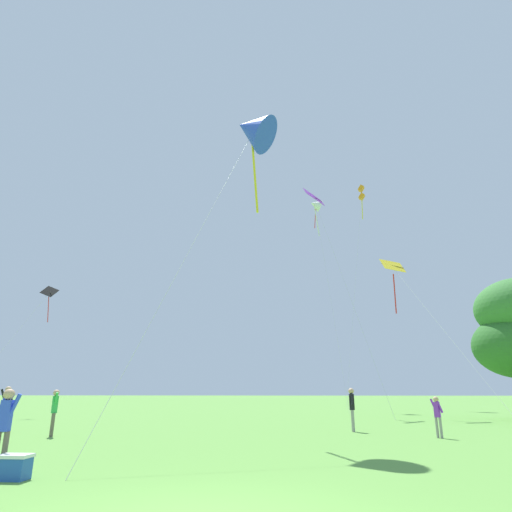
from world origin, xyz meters
The scene contains 12 objects.
kite_yellow_diamond centered at (8.24, 24.38, 9.19)m, with size 3.51×10.16×10.60m.
kite_orange_box centered at (9.85, 44.24, 24.65)m, with size 4.34×5.63×25.82m.
kite_black_large centered at (-16.59, 24.07, 7.93)m, with size 1.22×7.51×9.09m.
kite_blue_delta centered at (-0.43, 11.16, 12.71)m, with size 3.88×9.59×13.87m.
kite_purple_streamer centered at (3.25, 28.20, 16.32)m, with size 4.51×8.48×18.06m.
kite_white_distant centered at (3.85, 38.10, 20.75)m, with size 2.15×9.59×21.55m.
person_child_small centered at (6.19, 11.20, 0.84)m, with size 0.37×0.36×1.39m.
person_far_back centered at (-10.91, 12.62, 1.07)m, with size 0.51×0.40×1.77m.
person_in_red_shirt centered at (-4.65, 3.08, 0.97)m, with size 0.52×0.22×1.61m.
person_near_tree centered at (3.49, 13.54, 1.02)m, with size 0.23×0.55×1.70m.
person_foreground_watcher centered at (-7.67, 10.56, 0.98)m, with size 0.37×0.47×1.63m.
picnic_cooler centered at (-4.06, 2.63, 0.22)m, with size 0.60×0.40×0.44m.
Camera 1 is at (1.17, -5.88, 1.55)m, focal length 30.95 mm.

